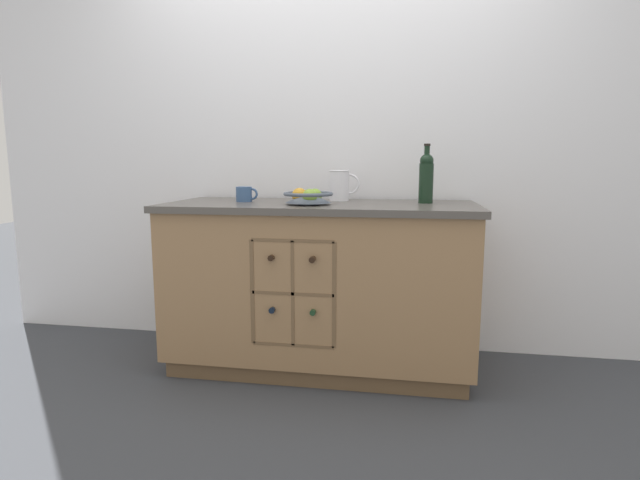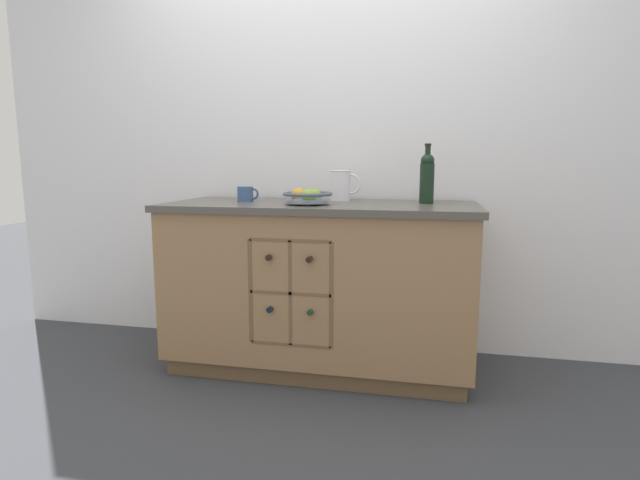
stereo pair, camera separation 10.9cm
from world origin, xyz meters
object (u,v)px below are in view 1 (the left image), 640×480
Objects in this scene: fruit_bowl at (308,196)px; standing_wine_bottle at (426,177)px; ceramic_mug at (245,194)px; white_pitcher at (340,185)px.

fruit_bowl is 0.64m from standing_wine_bottle.
fruit_bowl reaches higher than ceramic_mug.
standing_wine_bottle is at bearing -10.88° from white_pitcher.
white_pitcher reaches higher than fruit_bowl.
white_pitcher is 0.48m from standing_wine_bottle.
standing_wine_bottle is (0.60, 0.20, 0.10)m from fruit_bowl.
standing_wine_bottle is (0.47, -0.09, 0.05)m from white_pitcher.
white_pitcher is at bearing 66.87° from fruit_bowl.
white_pitcher is at bearing 17.35° from ceramic_mug.
fruit_bowl is at bearing -113.13° from white_pitcher.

